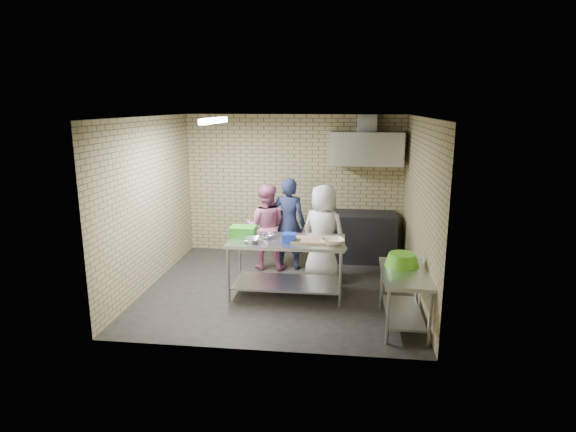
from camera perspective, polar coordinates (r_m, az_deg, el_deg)
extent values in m
plane|color=black|center=(7.79, -0.92, -8.58)|extent=(4.20, 4.20, 0.00)
plane|color=black|center=(7.24, -1.00, 11.69)|extent=(4.20, 4.20, 0.00)
cube|color=#9B9060|center=(9.35, 0.72, 3.69)|extent=(4.20, 0.06, 2.70)
cube|color=#9B9060|center=(5.49, -3.81, -3.11)|extent=(4.20, 0.06, 2.70)
cube|color=#9B9060|center=(7.96, -16.11, 1.51)|extent=(0.06, 4.00, 2.70)
cube|color=#9B9060|center=(7.42, 15.33, 0.74)|extent=(0.06, 4.00, 2.70)
cube|color=#B7BABE|center=(7.43, -0.14, -6.07)|extent=(1.75, 0.88, 0.88)
cube|color=silver|center=(6.62, 13.57, -9.51)|extent=(0.60, 1.20, 0.75)
cube|color=black|center=(9.16, 8.90, -2.44)|extent=(1.20, 0.70, 0.90)
cube|color=silver|center=(8.91, 9.26, 7.92)|extent=(1.30, 0.60, 0.60)
cube|color=#A5A8AD|center=(9.04, 9.33, 10.85)|extent=(0.35, 0.30, 0.30)
cube|color=#3F2B19|center=(9.14, 11.07, 6.84)|extent=(0.80, 0.20, 0.04)
cube|color=white|center=(7.45, -8.78, 11.12)|extent=(0.10, 1.25, 0.08)
cube|color=green|center=(7.51, -5.34, -1.82)|extent=(0.39, 0.29, 0.16)
cube|color=#1734B2|center=(7.18, 0.16, -2.57)|extent=(0.19, 0.19, 0.13)
cube|color=tan|center=(7.24, 2.59, -2.85)|extent=(0.54, 0.41, 0.03)
imported|color=silver|center=(7.18, -4.30, -2.86)|extent=(0.32, 0.32, 0.07)
imported|color=silver|center=(7.38, -2.41, -2.40)|extent=(0.25, 0.25, 0.07)
imported|color=beige|center=(7.09, 5.34, -3.01)|extent=(0.40, 0.40, 0.08)
cylinder|color=green|center=(9.14, 12.04, 7.40)|extent=(0.06, 0.06, 0.15)
imported|color=#141A32|center=(8.49, 0.10, -0.91)|extent=(0.64, 0.46, 1.64)
imported|color=#C5688E|center=(8.52, -2.65, -1.29)|extent=(0.75, 0.59, 1.53)
imported|color=silver|center=(7.98, 4.21, -1.98)|extent=(0.93, 0.78, 1.61)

